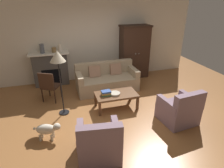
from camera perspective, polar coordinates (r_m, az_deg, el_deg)
ground_plane at (r=5.02m, az=1.04°, el=-8.50°), size 9.60×9.60×0.00m
back_wall at (r=6.82m, az=-5.43°, el=13.14°), size 7.20×0.10×2.80m
fireplace at (r=6.68m, az=-17.88°, el=4.39°), size 1.26×0.48×1.12m
armoire at (r=7.01m, az=6.71°, el=9.57°), size 1.06×0.57×1.88m
couch at (r=6.09m, az=-1.62°, el=1.14°), size 1.94×0.90×0.86m
coffee_table at (r=5.05m, az=1.26°, el=-3.47°), size 1.10×0.60×0.42m
fruit_bowl at (r=4.98m, az=0.90°, el=-2.90°), size 0.27×0.27×0.05m
book_stack at (r=4.93m, az=-1.80°, el=-2.73°), size 0.25×0.18×0.13m
mantel_vase_slate at (r=6.48m, az=-20.28°, el=9.93°), size 0.14×0.14×0.29m
mantel_vase_bronze at (r=6.48m, az=-17.01°, el=9.78°), size 0.14×0.14×0.16m
mantel_vase_cream at (r=6.46m, az=-15.28°, el=10.46°), size 0.11×0.11×0.27m
armchair_near_left at (r=3.65m, az=-3.88°, el=-17.18°), size 0.87×0.87×0.88m
armchair_near_right at (r=4.79m, az=19.54°, el=-7.47°), size 0.85×0.85×0.88m
side_chair_wooden at (r=5.58m, az=-18.38°, el=-0.28°), size 0.59×0.59×0.90m
floor_lamp at (r=4.56m, az=-15.96°, el=6.89°), size 0.36×0.36×1.65m
dog at (r=4.27m, az=-18.84°, el=-12.77°), size 0.56×0.29×0.39m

